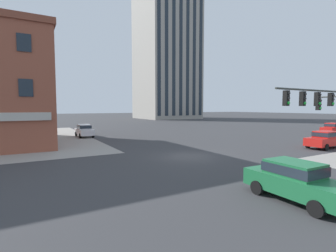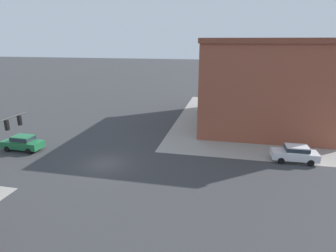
% 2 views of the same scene
% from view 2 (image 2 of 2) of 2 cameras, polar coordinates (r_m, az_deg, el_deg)
% --- Properties ---
extents(ground_plane, '(320.00, 320.00, 0.00)m').
position_cam_2_polar(ground_plane, '(28.77, -12.59, -7.49)').
color(ground_plane, '#38383A').
extents(sidewalk_far_corner, '(32.00, 32.00, 0.02)m').
position_cam_2_polar(sidewalk_far_corner, '(45.97, 22.47, 0.89)').
color(sidewalk_far_corner, gray).
rests_on(sidewalk_far_corner, ground).
extents(car_main_northbound_near, '(1.98, 4.45, 1.68)m').
position_cam_2_polar(car_main_northbound_near, '(35.02, -27.28, -2.95)').
color(car_main_northbound_near, '#1E6B3D').
rests_on(car_main_northbound_near, ground).
extents(car_cross_westbound, '(1.95, 4.43, 1.68)m').
position_cam_2_polar(car_cross_westbound, '(31.00, 24.31, -4.99)').
color(car_cross_westbound, silver).
rests_on(car_cross_westbound, ground).
extents(storefront_block_near_corner, '(19.32, 16.71, 11.96)m').
position_cam_2_polar(storefront_block_near_corner, '(42.75, 18.59, 8.40)').
color(storefront_block_near_corner, brown).
rests_on(storefront_block_near_corner, ground).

